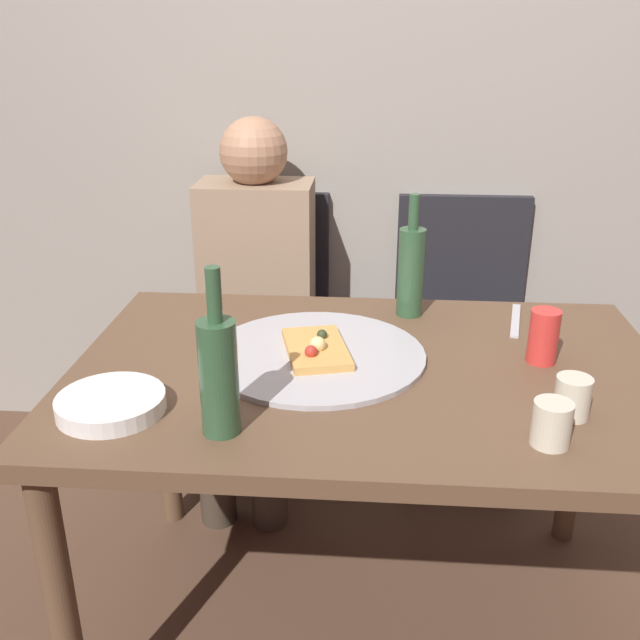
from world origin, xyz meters
TOP-DOWN VIEW (x-y plane):
  - ground_plane at (0.00, 0.00)m, footprint 8.00×8.00m
  - back_wall at (0.00, 1.02)m, footprint 6.00×0.10m
  - dining_table at (0.00, 0.00)m, footprint 1.31×0.86m
  - pizza_tray at (-0.12, 0.04)m, footprint 0.49×0.49m
  - pizza_slice_last at (-0.12, 0.04)m, footprint 0.18×0.24m
  - wine_bottle at (-0.27, -0.29)m, footprint 0.07×0.07m
  - beer_bottle at (0.10, 0.32)m, footprint 0.07×0.07m
  - tumbler_near at (0.33, -0.29)m, footprint 0.07×0.07m
  - tumbler_far at (0.39, -0.19)m, footprint 0.07×0.07m
  - soda_can at (0.38, 0.06)m, footprint 0.07×0.07m
  - plate_stack at (-0.50, -0.24)m, footprint 0.21×0.21m
  - table_knife at (0.37, 0.29)m, footprint 0.06×0.22m
  - chair_left at (-0.37, 0.83)m, footprint 0.44×0.44m
  - chair_right at (0.30, 0.83)m, footprint 0.44×0.44m
  - guest_in_sweater at (-0.37, 0.68)m, footprint 0.36×0.56m

SIDE VIEW (x-z plane):
  - ground_plane at x=0.00m, z-range 0.00..0.00m
  - chair_left at x=-0.37m, z-range 0.06..0.96m
  - chair_right at x=0.30m, z-range 0.06..0.96m
  - dining_table at x=0.00m, z-range 0.28..1.00m
  - guest_in_sweater at x=-0.37m, z-range 0.06..1.23m
  - table_knife at x=0.37m, z-range 0.72..0.73m
  - pizza_tray at x=-0.12m, z-range 0.72..0.74m
  - plate_stack at x=-0.50m, z-range 0.72..0.76m
  - pizza_slice_last at x=-0.12m, z-range 0.72..0.77m
  - tumbler_far at x=0.39m, z-range 0.72..0.81m
  - tumbler_near at x=0.33m, z-range 0.72..0.81m
  - soda_can at x=0.38m, z-range 0.72..0.85m
  - wine_bottle at x=-0.27m, z-range 0.68..1.00m
  - beer_bottle at x=0.10m, z-range 0.69..1.00m
  - back_wall at x=0.00m, z-range 0.00..2.60m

